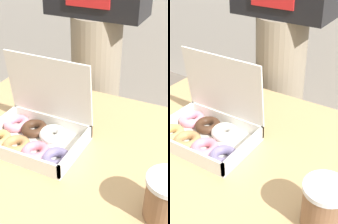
# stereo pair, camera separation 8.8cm
# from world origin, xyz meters

# --- Properties ---
(donut_box) EXTENTS (0.31, 0.22, 0.25)m
(donut_box) POSITION_xyz_m (-0.07, 0.00, 0.77)
(donut_box) COLOR silver
(donut_box) RESTS_ON table
(coffee_cup) EXTENTS (0.10, 0.10, 0.11)m
(coffee_cup) POSITION_xyz_m (0.35, -0.11, 0.79)
(coffee_cup) COLOR #8C6042
(coffee_cup) RESTS_ON table
(person_customer) EXTENTS (0.41, 0.22, 1.82)m
(person_customer) POSITION_xyz_m (-0.12, 0.57, 0.99)
(person_customer) COLOR gray
(person_customer) RESTS_ON ground_plane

